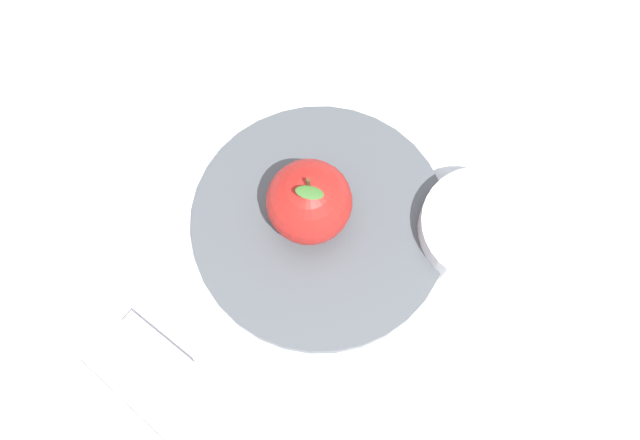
% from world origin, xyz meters
% --- Properties ---
extents(ground_plane, '(2.40, 2.40, 0.00)m').
position_xyz_m(ground_plane, '(0.00, 0.00, 0.00)').
color(ground_plane, silver).
extents(dinner_plate, '(0.25, 0.25, 0.02)m').
position_xyz_m(dinner_plate, '(-0.03, 0.04, 0.01)').
color(dinner_plate, '#4C5156').
rests_on(dinner_plate, ground_plane).
extents(apple, '(0.08, 0.08, 0.09)m').
position_xyz_m(apple, '(-0.03, 0.03, 0.06)').
color(apple, '#B21E19').
rests_on(apple, dinner_plate).
extents(side_bowl, '(0.11, 0.11, 0.04)m').
position_xyz_m(side_bowl, '(-0.00, 0.18, 0.03)').
color(side_bowl, white).
rests_on(side_bowl, ground_plane).
extents(knife, '(0.14, 0.15, 0.01)m').
position_xyz_m(knife, '(0.09, -0.10, 0.00)').
color(knife, silver).
rests_on(knife, ground_plane).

